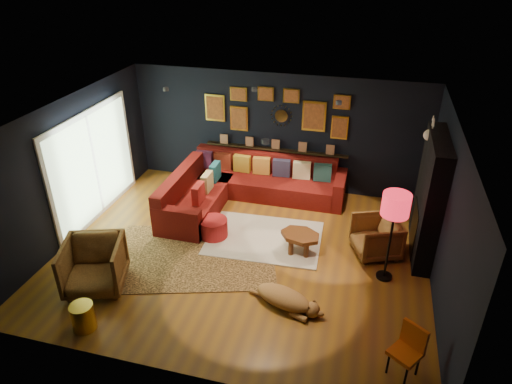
% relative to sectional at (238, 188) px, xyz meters
% --- Properties ---
extents(floor, '(6.50, 6.50, 0.00)m').
position_rel_sectional_xyz_m(floor, '(0.61, -1.81, -0.32)').
color(floor, '#8F5A1A').
rests_on(floor, ground).
extents(room_walls, '(6.50, 6.50, 6.50)m').
position_rel_sectional_xyz_m(room_walls, '(0.61, -1.81, 1.27)').
color(room_walls, black).
rests_on(room_walls, ground).
extents(sectional, '(3.41, 2.69, 0.86)m').
position_rel_sectional_xyz_m(sectional, '(0.00, 0.00, 0.00)').
color(sectional, maroon).
rests_on(sectional, ground).
extents(ledge, '(3.20, 0.12, 0.04)m').
position_rel_sectional_xyz_m(ledge, '(0.61, 0.87, 0.60)').
color(ledge, black).
rests_on(ledge, room_walls).
extents(gallery_wall, '(3.15, 0.04, 1.02)m').
position_rel_sectional_xyz_m(gallery_wall, '(0.60, 0.91, 1.48)').
color(gallery_wall, gold).
rests_on(gallery_wall, room_walls).
extents(sunburst_mirror, '(0.47, 0.16, 0.47)m').
position_rel_sectional_xyz_m(sunburst_mirror, '(0.71, 0.91, 1.38)').
color(sunburst_mirror, silver).
rests_on(sunburst_mirror, room_walls).
extents(fireplace, '(0.31, 1.60, 2.20)m').
position_rel_sectional_xyz_m(fireplace, '(3.71, -0.91, 0.70)').
color(fireplace, black).
rests_on(fireplace, ground).
extents(deer_head, '(0.50, 0.28, 0.45)m').
position_rel_sectional_xyz_m(deer_head, '(3.75, -0.41, 1.73)').
color(deer_head, white).
rests_on(deer_head, fireplace).
extents(sliding_door, '(0.06, 2.80, 2.20)m').
position_rel_sectional_xyz_m(sliding_door, '(-2.60, -1.21, 0.78)').
color(sliding_door, white).
rests_on(sliding_door, ground).
extents(ceiling_spots, '(3.30, 2.50, 0.06)m').
position_rel_sectional_xyz_m(ceiling_spots, '(0.61, -1.01, 2.24)').
color(ceiling_spots, black).
rests_on(ceiling_spots, room_walls).
extents(shag_rug, '(2.19, 1.64, 0.03)m').
position_rel_sectional_xyz_m(shag_rug, '(0.89, -1.27, -0.31)').
color(shag_rug, silver).
rests_on(shag_rug, ground).
extents(leopard_rug, '(3.29, 2.75, 0.02)m').
position_rel_sectional_xyz_m(leopard_rug, '(-0.19, -2.11, -0.31)').
color(leopard_rug, tan).
rests_on(leopard_rug, ground).
extents(coffee_table, '(0.86, 0.73, 0.37)m').
position_rel_sectional_xyz_m(coffee_table, '(1.61, -1.53, 0.00)').
color(coffee_table, '#592A14').
rests_on(coffee_table, shag_rug).
extents(pouf, '(0.54, 0.54, 0.35)m').
position_rel_sectional_xyz_m(pouf, '(-0.06, -1.45, -0.12)').
color(pouf, '#A31B1E').
rests_on(pouf, shag_rug).
extents(armchair_left, '(1.13, 1.09, 0.93)m').
position_rel_sectional_xyz_m(armchair_left, '(-1.42, -3.30, 0.14)').
color(armchair_left, '#CD883F').
rests_on(armchair_left, ground).
extents(armchair_right, '(0.93, 0.96, 0.77)m').
position_rel_sectional_xyz_m(armchair_right, '(2.93, -1.21, 0.06)').
color(armchair_right, '#CD883F').
rests_on(armchair_right, ground).
extents(gold_stool, '(0.34, 0.34, 0.42)m').
position_rel_sectional_xyz_m(gold_stool, '(-1.10, -4.16, -0.11)').
color(gold_stool, gold).
rests_on(gold_stool, ground).
extents(orange_chair, '(0.49, 0.49, 0.76)m').
position_rel_sectional_xyz_m(orange_chair, '(3.40, -3.77, 0.12)').
color(orange_chair, black).
rests_on(orange_chair, ground).
extents(floor_lamp, '(0.44, 0.44, 1.60)m').
position_rel_sectional_xyz_m(floor_lamp, '(3.11, -1.86, 1.02)').
color(floor_lamp, black).
rests_on(floor_lamp, ground).
extents(dog, '(1.40, 0.99, 0.40)m').
position_rel_sectional_xyz_m(dog, '(1.61, -2.97, -0.11)').
color(dog, '#AC7943').
rests_on(dog, leopard_rug).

